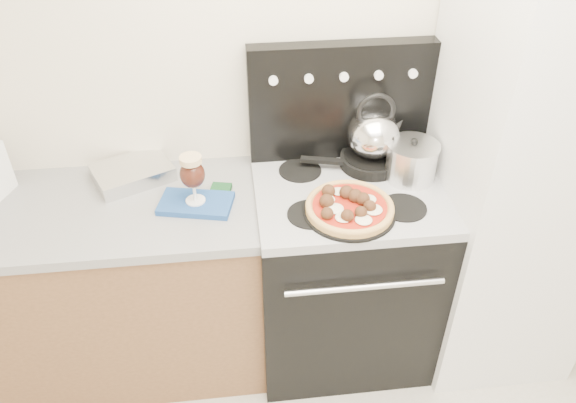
{
  "coord_description": "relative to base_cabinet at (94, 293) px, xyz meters",
  "views": [
    {
      "loc": [
        -0.38,
        -0.62,
        2.24
      ],
      "look_at": [
        -0.18,
        1.05,
        0.97
      ],
      "focal_mm": 35.0,
      "sensor_mm": 36.0,
      "label": 1
    }
  ],
  "objects": [
    {
      "name": "pizza",
      "position": [
        1.07,
        -0.18,
        0.52
      ],
      "size": [
        0.42,
        0.42,
        0.05
      ],
      "primitive_type": null,
      "rotation": [
        0.0,
        0.0,
        -0.29
      ],
      "color": "tan",
      "rests_on": "pizza_pan"
    },
    {
      "name": "stove_body",
      "position": [
        1.1,
        -0.02,
        0.01
      ],
      "size": [
        0.76,
        0.65,
        0.88
      ],
      "primitive_type": "cube",
      "color": "black",
      "rests_on": "ground"
    },
    {
      "name": "countertop",
      "position": [
        0.0,
        0.0,
        0.45
      ],
      "size": [
        1.48,
        0.63,
        0.04
      ],
      "primitive_type": "cube",
      "color": "gray",
      "rests_on": "base_cabinet"
    },
    {
      "name": "beer_glass",
      "position": [
        0.49,
        -0.04,
        0.6
      ],
      "size": [
        0.12,
        0.12,
        0.21
      ],
      "primitive_type": null,
      "rotation": [
        0.0,
        0.0,
        -0.27
      ],
      "color": "#37160E",
      "rests_on": "oven_mitt"
    },
    {
      "name": "tea_kettle",
      "position": [
        1.23,
        0.14,
        0.66
      ],
      "size": [
        0.23,
        0.23,
        0.24
      ],
      "primitive_type": null,
      "rotation": [
        0.0,
        0.0,
        -0.07
      ],
      "color": "white",
      "rests_on": "skillet"
    },
    {
      "name": "skillet",
      "position": [
        1.23,
        0.14,
        0.51
      ],
      "size": [
        0.32,
        0.32,
        0.05
      ],
      "primitive_type": "cylinder",
      "rotation": [
        0.0,
        0.0,
        -0.24
      ],
      "color": "black",
      "rests_on": "cooktop"
    },
    {
      "name": "backguard",
      "position": [
        1.1,
        0.25,
        0.74
      ],
      "size": [
        0.76,
        0.08,
        0.5
      ],
      "primitive_type": "cube",
      "color": "black",
      "rests_on": "cooktop"
    },
    {
      "name": "oven_mitt",
      "position": [
        0.49,
        -0.04,
        0.48
      ],
      "size": [
        0.31,
        0.22,
        0.02
      ],
      "primitive_type": "cube",
      "rotation": [
        0.0,
        0.0,
        -0.23
      ],
      "color": "#1E488F",
      "rests_on": "countertop"
    },
    {
      "name": "fridge",
      "position": [
        1.8,
        -0.05,
        0.52
      ],
      "size": [
        0.64,
        0.68,
        1.9
      ],
      "primitive_type": "cube",
      "color": "silver",
      "rests_on": "ground"
    },
    {
      "name": "foil_sheet",
      "position": [
        0.23,
        0.18,
        0.5
      ],
      "size": [
        0.37,
        0.33,
        0.06
      ],
      "primitive_type": "cube",
      "rotation": [
        0.0,
        0.0,
        0.44
      ],
      "color": "white",
      "rests_on": "countertop"
    },
    {
      "name": "room_shell",
      "position": [
        1.02,
        -0.91,
        0.82
      ],
      "size": [
        3.52,
        3.01,
        2.52
      ],
      "color": "beige",
      "rests_on": "ground"
    },
    {
      "name": "base_cabinet",
      "position": [
        0.0,
        0.0,
        0.0
      ],
      "size": [
        1.45,
        0.6,
        0.86
      ],
      "primitive_type": "cube",
      "color": "brown",
      "rests_on": "ground"
    },
    {
      "name": "pizza_pan",
      "position": [
        1.07,
        -0.18,
        0.5
      ],
      "size": [
        0.37,
        0.37,
        0.01
      ],
      "primitive_type": "cylinder",
      "rotation": [
        0.0,
        0.0,
        0.04
      ],
      "color": "black",
      "rests_on": "cooktop"
    },
    {
      "name": "cooktop",
      "position": [
        1.1,
        -0.02,
        0.47
      ],
      "size": [
        0.76,
        0.65,
        0.04
      ],
      "primitive_type": "cube",
      "color": "#ADADB2",
      "rests_on": "stove_body"
    },
    {
      "name": "stock_pot",
      "position": [
        1.37,
        0.03,
        0.56
      ],
      "size": [
        0.23,
        0.23,
        0.15
      ],
      "primitive_type": "cylinder",
      "rotation": [
        0.0,
        0.0,
        0.17
      ],
      "color": "silver",
      "rests_on": "cooktop"
    }
  ]
}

